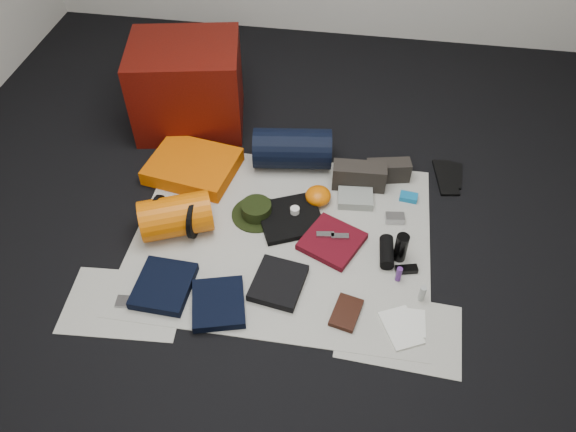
# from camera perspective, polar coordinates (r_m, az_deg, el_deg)

# --- Properties ---
(floor) EXTENTS (4.50, 4.50, 0.02)m
(floor) POSITION_cam_1_polar(r_m,az_deg,el_deg) (3.08, -0.63, -2.29)
(floor) COLOR black
(floor) RESTS_ON ground
(newspaper_mat) EXTENTS (1.60, 1.30, 0.01)m
(newspaper_mat) POSITION_cam_1_polar(r_m,az_deg,el_deg) (3.07, -0.63, -2.13)
(newspaper_mat) COLOR silver
(newspaper_mat) RESTS_ON floor
(newspaper_sheet_front_left) EXTENTS (0.61, 0.44, 0.00)m
(newspaper_sheet_front_left) POSITION_cam_1_polar(r_m,az_deg,el_deg) (2.93, -16.28, -8.49)
(newspaper_sheet_front_left) COLOR silver
(newspaper_sheet_front_left) RESTS_ON floor
(newspaper_sheet_front_right) EXTENTS (0.60, 0.43, 0.00)m
(newspaper_sheet_front_right) POSITION_cam_1_polar(r_m,az_deg,el_deg) (2.77, 11.24, -11.44)
(newspaper_sheet_front_right) COLOR silver
(newspaper_sheet_front_right) RESTS_ON floor
(red_cabinet) EXTENTS (0.77, 0.68, 0.56)m
(red_cabinet) POSITION_cam_1_polar(r_m,az_deg,el_deg) (3.73, -10.16, 12.91)
(red_cabinet) COLOR #4E0B05
(red_cabinet) RESTS_ON floor
(sleeping_pad) EXTENTS (0.56, 0.49, 0.09)m
(sleeping_pad) POSITION_cam_1_polar(r_m,az_deg,el_deg) (3.46, -9.63, 5.01)
(sleeping_pad) COLOR #E36002
(sleeping_pad) RESTS_ON newspaper_mat
(stuff_sack) EXTENTS (0.44, 0.36, 0.22)m
(stuff_sack) POSITION_cam_1_polar(r_m,az_deg,el_deg) (3.08, -11.31, -0.01)
(stuff_sack) COLOR #D35D03
(stuff_sack) RESTS_ON newspaper_mat
(sack_strap_left) EXTENTS (0.02, 0.22, 0.22)m
(sack_strap_left) POSITION_cam_1_polar(r_m,az_deg,el_deg) (3.12, -13.05, 0.15)
(sack_strap_left) COLOR black
(sack_strap_left) RESTS_ON newspaper_mat
(sack_strap_right) EXTENTS (0.03, 0.22, 0.22)m
(sack_strap_right) POSITION_cam_1_polar(r_m,az_deg,el_deg) (3.06, -9.53, -0.28)
(sack_strap_right) COLOR black
(sack_strap_right) RESTS_ON newspaper_mat
(navy_duffel) EXTENTS (0.50, 0.30, 0.24)m
(navy_duffel) POSITION_cam_1_polar(r_m,az_deg,el_deg) (3.41, 0.44, 6.86)
(navy_duffel) COLOR black
(navy_duffel) RESTS_ON newspaper_mat
(boonie_brim) EXTENTS (0.34, 0.34, 0.01)m
(boonie_brim) POSITION_cam_1_polar(r_m,az_deg,el_deg) (3.18, -3.20, 0.19)
(boonie_brim) COLOR black
(boonie_brim) RESTS_ON newspaper_mat
(boonie_crown) EXTENTS (0.17, 0.17, 0.08)m
(boonie_crown) POSITION_cam_1_polar(r_m,az_deg,el_deg) (3.16, -3.23, 0.70)
(boonie_crown) COLOR black
(boonie_crown) RESTS_ON boonie_brim
(hiking_boot_left) EXTENTS (0.32, 0.13, 0.16)m
(hiking_boot_left) POSITION_cam_1_polar(r_m,az_deg,el_deg) (3.32, 7.24, 4.05)
(hiking_boot_left) COLOR #2A2621
(hiking_boot_left) RESTS_ON newspaper_mat
(hiking_boot_right) EXTENTS (0.27, 0.15, 0.13)m
(hiking_boot_right) POSITION_cam_1_polar(r_m,az_deg,el_deg) (3.41, 10.15, 4.57)
(hiking_boot_right) COLOR #2A2621
(hiking_boot_right) RESTS_ON newspaper_mat
(flip_flop_left) EXTENTS (0.16, 0.32, 0.02)m
(flip_flop_left) POSITION_cam_1_polar(r_m,az_deg,el_deg) (3.53, 15.73, 3.78)
(flip_flop_left) COLOR black
(flip_flop_left) RESTS_ON floor
(flip_flop_right) EXTENTS (0.10, 0.24, 0.01)m
(flip_flop_right) POSITION_cam_1_polar(r_m,az_deg,el_deg) (3.56, 16.53, 3.97)
(flip_flop_right) COLOR black
(flip_flop_right) RESTS_ON floor
(trousers_navy_a) EXTENTS (0.28, 0.32, 0.05)m
(trousers_navy_a) POSITION_cam_1_polar(r_m,az_deg,el_deg) (2.90, -12.50, -6.93)
(trousers_navy_a) COLOR black
(trousers_navy_a) RESTS_ON newspaper_mat
(trousers_navy_b) EXTENTS (0.32, 0.34, 0.05)m
(trousers_navy_b) POSITION_cam_1_polar(r_m,az_deg,el_deg) (2.80, -7.08, -8.82)
(trousers_navy_b) COLOR black
(trousers_navy_b) RESTS_ON newspaper_mat
(trousers_charcoal) EXTENTS (0.28, 0.31, 0.04)m
(trousers_charcoal) POSITION_cam_1_polar(r_m,az_deg,el_deg) (2.85, -0.99, -6.80)
(trousers_charcoal) COLOR black
(trousers_charcoal) RESTS_ON newspaper_mat
(black_tshirt) EXTENTS (0.44, 0.42, 0.03)m
(black_tshirt) POSITION_cam_1_polar(r_m,az_deg,el_deg) (3.14, 0.26, -0.21)
(black_tshirt) COLOR black
(black_tshirt) RESTS_ON newspaper_mat
(red_shirt) EXTENTS (0.38, 0.38, 0.04)m
(red_shirt) POSITION_cam_1_polar(r_m,az_deg,el_deg) (3.03, 4.49, -2.58)
(red_shirt) COLOR #530913
(red_shirt) RESTS_ON newspaper_mat
(orange_stuff_sack) EXTENTS (0.17, 0.17, 0.10)m
(orange_stuff_sack) POSITION_cam_1_polar(r_m,az_deg,el_deg) (3.22, 3.08, 2.06)
(orange_stuff_sack) COLOR #D35D03
(orange_stuff_sack) RESTS_ON newspaper_mat
(first_aid_pouch) EXTENTS (0.21, 0.17, 0.05)m
(first_aid_pouch) POSITION_cam_1_polar(r_m,az_deg,el_deg) (3.26, 6.85, 1.79)
(first_aid_pouch) COLOR gray
(first_aid_pouch) RESTS_ON newspaper_mat
(water_bottle) EXTENTS (0.07, 0.07, 0.17)m
(water_bottle) POSITION_cam_1_polar(r_m,az_deg,el_deg) (2.97, 11.42, -3.15)
(water_bottle) COLOR black
(water_bottle) RESTS_ON newspaper_mat
(speaker) EXTENTS (0.08, 0.19, 0.07)m
(speaker) POSITION_cam_1_polar(r_m,az_deg,el_deg) (3.00, 9.99, -3.61)
(speaker) COLOR black
(speaker) RESTS_ON newspaper_mat
(compact_camera) EXTENTS (0.11, 0.08, 0.04)m
(compact_camera) POSITION_cam_1_polar(r_m,az_deg,el_deg) (3.19, 10.79, -0.22)
(compact_camera) COLOR #9F9FA3
(compact_camera) RESTS_ON newspaper_mat
(cyan_case) EXTENTS (0.11, 0.08, 0.03)m
(cyan_case) POSITION_cam_1_polar(r_m,az_deg,el_deg) (3.33, 12.15, 1.89)
(cyan_case) COLOR #116DA5
(cyan_case) RESTS_ON newspaper_mat
(toiletry_purple) EXTENTS (0.04, 0.04, 0.09)m
(toiletry_purple) POSITION_cam_1_polar(r_m,az_deg,el_deg) (2.91, 11.18, -5.81)
(toiletry_purple) COLOR #522577
(toiletry_purple) RESTS_ON newspaper_mat
(toiletry_clear) EXTENTS (0.04, 0.04, 0.09)m
(toiletry_clear) POSITION_cam_1_polar(r_m,az_deg,el_deg) (2.86, 13.48, -7.66)
(toiletry_clear) COLOR #9EA29E
(toiletry_clear) RESTS_ON newspaper_mat
(paperback_book) EXTENTS (0.16, 0.21, 0.03)m
(paperback_book) POSITION_cam_1_polar(r_m,az_deg,el_deg) (2.77, 5.93, -9.73)
(paperback_book) COLOR black
(paperback_book) RESTS_ON newspaper_mat
(map_booklet) EXTENTS (0.23, 0.26, 0.01)m
(map_booklet) POSITION_cam_1_polar(r_m,az_deg,el_deg) (2.77, 11.41, -11.07)
(map_booklet) COLOR silver
(map_booklet) RESTS_ON newspaper_mat
(map_printout) EXTENTS (0.13, 0.16, 0.01)m
(map_printout) POSITION_cam_1_polar(r_m,az_deg,el_deg) (2.81, 12.55, -10.51)
(map_printout) COLOR silver
(map_printout) RESTS_ON newspaper_mat
(sunglasses) EXTENTS (0.12, 0.07, 0.03)m
(sunglasses) POSITION_cam_1_polar(r_m,az_deg,el_deg) (2.97, 11.94, -5.32)
(sunglasses) COLOR black
(sunglasses) RESTS_ON newspaper_mat
(key_cluster) EXTENTS (0.08, 0.08, 0.01)m
(key_cluster) POSITION_cam_1_polar(r_m,az_deg,el_deg) (2.92, -16.40, -8.32)
(key_cluster) COLOR #9F9FA3
(key_cluster) RESTS_ON newspaper_mat
(tape_roll) EXTENTS (0.05, 0.05, 0.04)m
(tape_roll) POSITION_cam_1_polar(r_m,az_deg,el_deg) (3.14, 0.70, 0.58)
(tape_roll) COLOR silver
(tape_roll) RESTS_ON black_tshirt
(energy_bar_a) EXTENTS (0.10, 0.05, 0.01)m
(energy_bar_a) POSITION_cam_1_polar(r_m,az_deg,el_deg) (3.03, 3.80, -1.89)
(energy_bar_a) COLOR #9F9FA3
(energy_bar_a) RESTS_ON red_shirt
(energy_bar_b) EXTENTS (0.10, 0.05, 0.01)m
(energy_bar_b) POSITION_cam_1_polar(r_m,az_deg,el_deg) (3.03, 5.31, -2.06)
(energy_bar_b) COLOR #9F9FA3
(energy_bar_b) RESTS_ON red_shirt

